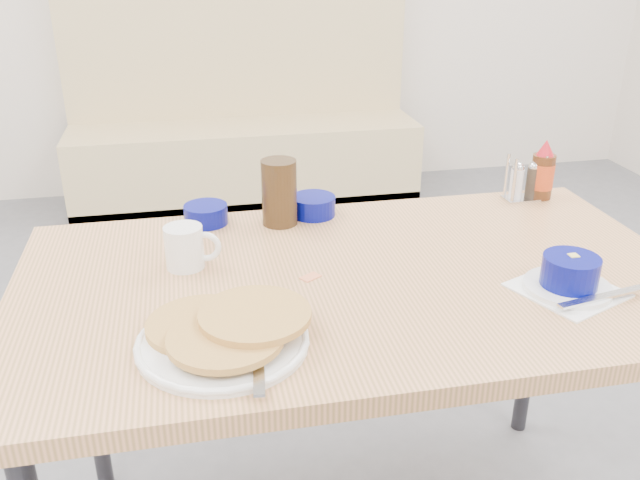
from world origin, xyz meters
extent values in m
cube|color=tan|center=(0.00, 2.72, 0.23)|extent=(1.90, 0.55, 0.45)
cube|color=tan|center=(0.00, 2.94, 0.72)|extent=(1.90, 0.12, 1.00)
cube|color=#2D2D33|center=(0.00, 2.72, 0.04)|extent=(1.90, 0.55, 0.08)
cube|color=tan|center=(0.00, 0.25, 0.74)|extent=(1.40, 0.80, 0.04)
cylinder|color=#2D2D33|center=(-0.62, 0.57, 0.36)|extent=(0.04, 0.04, 0.72)
cylinder|color=#2D2D33|center=(0.62, 0.57, 0.36)|extent=(0.04, 0.04, 0.72)
cylinder|color=white|center=(-0.29, 0.04, 0.77)|extent=(0.29, 0.29, 0.01)
cylinder|color=#D89E51|center=(-0.32, 0.08, 0.78)|extent=(0.20, 0.20, 0.01)
cylinder|color=#D89E51|center=(-0.29, 0.01, 0.79)|extent=(0.20, 0.20, 0.01)
cylinder|color=#D89E51|center=(-0.23, 0.05, 0.81)|extent=(0.20, 0.20, 0.01)
cube|color=silver|center=(-0.24, -0.07, 0.78)|extent=(0.03, 0.13, 0.01)
cylinder|color=white|center=(-0.35, 0.36, 0.81)|extent=(0.08, 0.08, 0.09)
cylinder|color=black|center=(-0.35, 0.36, 0.85)|extent=(0.07, 0.07, 0.00)
torus|color=white|center=(-0.30, 0.35, 0.81)|extent=(0.07, 0.03, 0.07)
cube|color=white|center=(0.39, 0.10, 0.76)|extent=(0.24, 0.24, 0.00)
cylinder|color=white|center=(0.39, 0.10, 0.77)|extent=(0.17, 0.17, 0.01)
cylinder|color=#04096B|center=(0.39, 0.10, 0.80)|extent=(0.11, 0.11, 0.06)
cylinder|color=white|center=(0.39, 0.10, 0.83)|extent=(0.10, 0.10, 0.01)
cube|color=#F4DB60|center=(0.40, 0.10, 0.83)|extent=(0.02, 0.02, 0.01)
cube|color=silver|center=(0.43, 0.04, 0.78)|extent=(0.20, 0.05, 0.01)
cylinder|color=#04096B|center=(-0.29, 0.59, 0.78)|extent=(0.11, 0.11, 0.05)
cylinder|color=#04096B|center=(-0.03, 0.59, 0.78)|extent=(0.11, 0.11, 0.05)
cylinder|color=#332210|center=(-0.12, 0.55, 0.84)|extent=(0.11, 0.11, 0.16)
cube|color=silver|center=(0.54, 0.59, 0.76)|extent=(0.10, 0.06, 0.00)
cylinder|color=silver|center=(0.50, 0.57, 0.82)|extent=(0.01, 0.01, 0.12)
cylinder|color=silver|center=(0.59, 0.57, 0.82)|extent=(0.01, 0.01, 0.12)
cylinder|color=silver|center=(0.50, 0.61, 0.82)|extent=(0.01, 0.01, 0.12)
cylinder|color=silver|center=(0.59, 0.61, 0.82)|extent=(0.01, 0.01, 0.12)
cylinder|color=silver|center=(0.52, 0.59, 0.80)|extent=(0.03, 0.03, 0.08)
cylinder|color=#3F3326|center=(0.57, 0.59, 0.80)|extent=(0.03, 0.03, 0.08)
cylinder|color=#47230F|center=(0.59, 0.59, 0.82)|extent=(0.06, 0.06, 0.12)
cylinder|color=#D45218|center=(0.59, 0.59, 0.82)|extent=(0.06, 0.06, 0.07)
cone|color=red|center=(0.59, 0.59, 0.90)|extent=(0.05, 0.05, 0.04)
cube|color=#E87B4D|center=(-0.10, 0.26, 0.76)|extent=(0.05, 0.04, 0.00)
camera|label=1|loc=(-0.33, -0.96, 1.40)|focal=38.00mm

